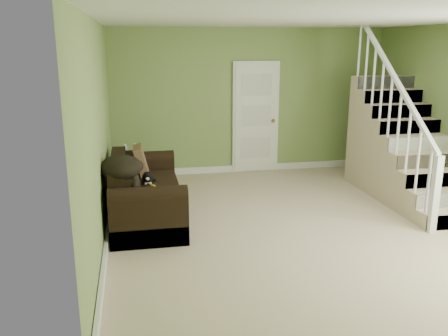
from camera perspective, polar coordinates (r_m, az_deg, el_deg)
name	(u,v)px	position (r m, az deg, el deg)	size (l,w,h in m)	color
floor	(298,223)	(6.45, 8.89, -6.53)	(5.00, 5.50, 0.01)	tan
ceiling	(307,19)	(6.02, 9.91, 17.21)	(5.00, 5.50, 0.01)	white
wall_back	(250,101)	(8.71, 3.15, 8.01)	(5.00, 0.04, 2.60)	#77944F
wall_front	(434,191)	(3.71, 23.98, -2.54)	(5.00, 0.04, 2.60)	#77944F
wall_left	(99,133)	(5.75, -14.82, 4.04)	(0.04, 5.50, 2.60)	#77944F
baseboard_back	(249,168)	(8.91, 3.08, 0.04)	(5.00, 0.04, 0.12)	white
baseboard_left	(108,232)	(6.09, -13.77, -7.48)	(0.04, 5.50, 0.12)	white
door	(256,118)	(8.73, 3.83, 6.07)	(0.86, 0.12, 2.02)	white
staircase	(400,154)	(7.95, 20.39, 1.62)	(1.00, 2.51, 2.82)	tan
sofa	(143,195)	(6.55, -9.71, -3.26)	(0.92, 2.12, 0.84)	black
side_table	(132,175)	(7.63, -11.02, -0.88)	(0.54, 0.54, 0.82)	black
cat	(148,178)	(6.60, -9.13, -1.14)	(0.20, 0.42, 0.20)	black
banana	(153,187)	(6.36, -8.48, -2.22)	(0.05, 0.19, 0.05)	gold
throw_pillow	(141,162)	(7.05, -9.90, 0.72)	(0.12, 0.47, 0.47)	#45291B
throw_blanket	(121,167)	(5.88, -12.29, 0.11)	(0.50, 0.66, 0.27)	black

